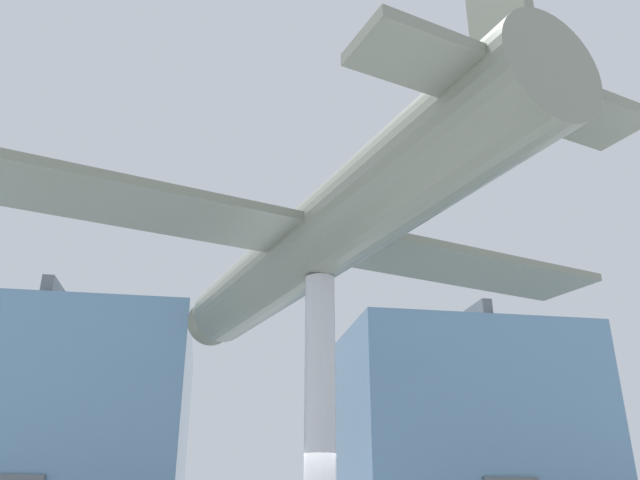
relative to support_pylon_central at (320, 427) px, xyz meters
The scene contains 4 objects.
glass_pavilion_left 14.58m from the support_pylon_central, 119.63° to the left, with size 8.69×11.21×8.09m.
glass_pavilion_right 14.58m from the support_pylon_central, 60.37° to the left, with size 8.69×11.21×8.09m.
support_pylon_central is the anchor object (origin of this frame).
suspended_airplane 3.83m from the support_pylon_central, 106.65° to the left, with size 14.58×14.36×2.96m.
Camera 1 is at (-2.14, -11.99, 1.78)m, focal length 35.00 mm.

